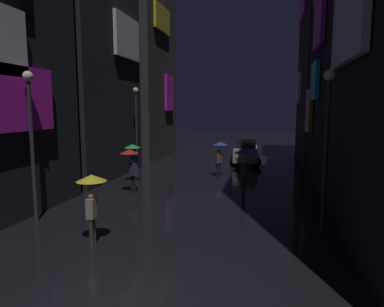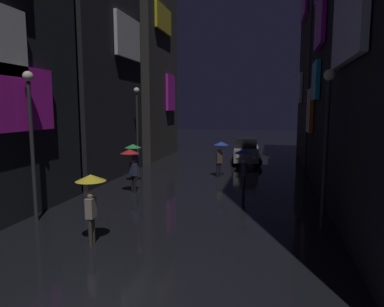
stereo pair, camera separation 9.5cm
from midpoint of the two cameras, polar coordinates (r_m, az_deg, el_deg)
building_left_far at (r=29.81m, az=-8.22°, el=14.15°), size 4.25×7.44×15.10m
building_right_mid at (r=19.59m, az=26.46°, el=14.05°), size 4.25×8.15×13.09m
building_right_far at (r=28.82m, az=22.33°, el=14.70°), size 4.25×8.69×15.89m
pedestrian_foreground_left_yellow at (r=10.61m, az=-16.27°, el=-5.83°), size 0.90×0.90×2.12m
pedestrian_midstreet_centre_blue at (r=20.33m, az=4.90°, el=0.71°), size 0.90×0.90×2.12m
pedestrian_near_crossing_blue at (r=16.66m, az=8.78°, el=-0.85°), size 0.90×0.90×2.12m
pedestrian_far_right_green at (r=19.18m, az=-9.55°, el=0.23°), size 0.90×0.90×2.12m
pedestrian_foreground_right_red at (r=16.70m, az=-10.00°, el=-0.85°), size 0.90×0.90×2.12m
car_distant at (r=25.65m, az=9.19°, el=0.38°), size 2.42×4.23×1.92m
streetlamp_left_far at (r=21.82m, az=-9.01°, el=5.58°), size 0.36×0.36×5.37m
streetlamp_left_near at (r=13.31m, az=-25.06°, el=3.77°), size 0.36×0.36×5.35m
streetlamp_right_near at (r=11.99m, az=21.72°, el=3.49°), size 0.36×0.36×5.30m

